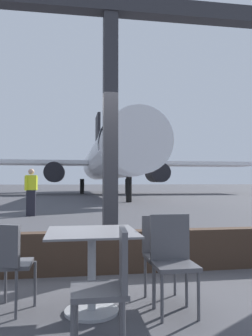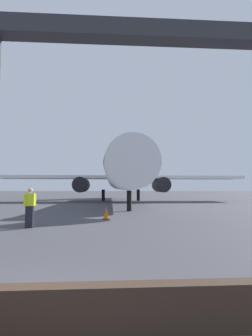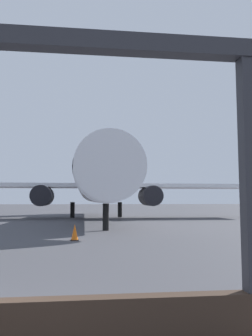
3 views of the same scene
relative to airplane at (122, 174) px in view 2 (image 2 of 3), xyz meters
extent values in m
plane|color=#424247|center=(-2.93, 12.37, -3.44)|extent=(220.00, 220.00, 0.00)
cylinder|color=silver|center=(0.00, 1.03, 0.02)|extent=(3.81, 27.70, 3.81)
cone|color=silver|center=(0.00, -14.12, 0.02)|extent=(3.62, 2.60, 3.62)
cylinder|color=black|center=(0.00, -12.22, 0.17)|extent=(3.89, 0.90, 3.89)
cube|color=silver|center=(-8.44, 2.25, -0.28)|extent=(14.97, 4.20, 0.36)
cube|color=silver|center=(8.44, 2.25, -0.28)|extent=(14.97, 4.20, 0.36)
cylinder|color=black|center=(-5.11, 0.85, -1.28)|extent=(1.90, 3.20, 1.90)
cylinder|color=black|center=(5.11, 0.85, -1.28)|extent=(1.90, 3.20, 1.90)
cube|color=black|center=(0.00, 13.38, 4.32)|extent=(0.36, 4.40, 5.20)
cylinder|color=black|center=(0.00, -11.92, -2.67)|extent=(0.36, 0.36, 1.55)
cylinder|color=black|center=(-2.40, 3.25, -2.67)|extent=(0.44, 0.44, 1.55)
cylinder|color=black|center=(2.40, 3.25, -2.67)|extent=(0.44, 0.44, 1.55)
cube|color=black|center=(-4.94, -19.51, -2.96)|extent=(0.32, 0.20, 0.95)
cube|color=yellow|center=(-4.94, -19.51, -2.21)|extent=(0.40, 0.22, 0.55)
sphere|color=tan|center=(-4.94, -19.51, -1.81)|extent=(0.22, 0.22, 0.22)
cylinder|color=yellow|center=(-5.11, -19.68, -2.24)|extent=(0.09, 0.09, 0.52)
cylinder|color=yellow|center=(-4.77, -19.35, -2.24)|extent=(0.09, 0.09, 0.52)
cone|color=orange|center=(-1.65, -16.63, -3.08)|extent=(0.32, 0.32, 0.71)
cube|color=black|center=(-1.65, -16.63, -3.42)|extent=(0.36, 0.36, 0.03)
camera|label=1|loc=(-3.46, -32.31, -2.18)|focal=36.01mm
camera|label=2|loc=(-1.40, -30.71, -1.72)|focal=26.44mm
camera|label=3|loc=(-1.26, -31.92, -1.70)|focal=36.74mm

